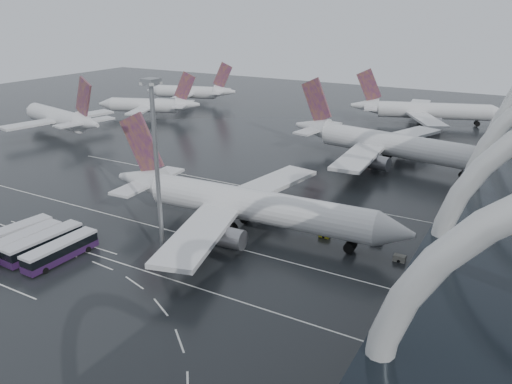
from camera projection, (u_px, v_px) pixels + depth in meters
The scene contains 20 objects.
ground at pixel (163, 269), 79.85m from camera, with size 420.00×420.00×0.00m, color black.
lane_marking_near at pixel (155, 274), 78.22m from camera, with size 120.00×0.25×0.01m, color white.
lane_marking_mid at pixel (206, 240), 89.62m from camera, with size 120.00×0.25×0.01m, color white.
lane_marking_far at pixel (278, 193), 112.42m from camera, with size 120.00×0.25×0.01m, color white.
bus_bay_line_north at pixel (60, 237), 90.99m from camera, with size 28.00×0.25×0.01m, color white.
airliner_main at pixel (244, 204), 92.11m from camera, with size 60.10×52.69×20.36m.
airliner_gate_b at pixel (387, 144), 131.86m from camera, with size 60.15×53.48×20.91m.
airliner_gate_c at pixel (425, 111), 176.46m from camera, with size 52.58×47.88×19.16m.
jet_remote_west at pixel (61, 119), 162.37m from camera, with size 46.41×37.58×20.26m.
jet_remote_mid at pixel (150, 105), 187.83m from camera, with size 39.21×31.91×17.47m.
jet_remote_far at pixel (192, 92), 216.50m from camera, with size 40.55×32.91×17.81m.
bus_row_near_a at pixel (13, 235), 87.17m from camera, with size 4.69×14.03×3.39m.
bus_row_near_b at pixel (24, 242), 84.80m from camera, with size 3.60×13.79×3.37m.
bus_row_near_c at pixel (44, 243), 84.21m from camera, with size 3.84×14.05×3.42m.
bus_row_near_d at pixel (61, 250), 81.89m from camera, with size 3.42×13.37×3.28m.
floodlight_mast at pixel (156, 151), 76.59m from camera, with size 2.27×2.27×29.57m.
gse_cart_belly_a at pixel (325, 234), 90.63m from camera, with size 1.92×1.13×1.05m, color gold.
gse_cart_belly_b at pixel (377, 240), 88.61m from camera, with size 2.01×1.19×1.10m, color slate.
gse_cart_belly_d at pixel (399, 258), 82.05m from camera, with size 1.96×1.16×1.07m, color slate.
gse_cart_belly_e at pixel (308, 216), 98.40m from camera, with size 2.05×1.21×1.12m, color gold.
Camera 1 is at (47.90, -53.91, 39.35)m, focal length 35.00 mm.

